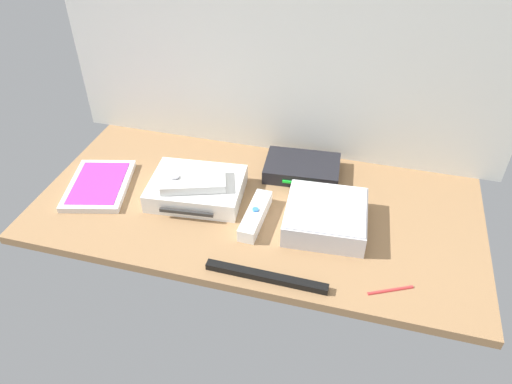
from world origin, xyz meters
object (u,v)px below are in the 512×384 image
remote_wand (255,215)px  sensor_bar (266,277)px  remote_classic_pad (193,181)px  network_router (302,168)px  game_console (196,190)px  game_case (99,185)px  stylus_pen (391,289)px  mini_computer (326,216)px

remote_wand → sensor_bar: bearing=-66.5°
remote_classic_pad → sensor_bar: (21.78, -19.31, -4.71)cm
sensor_bar → network_router: bearing=90.5°
game_console → game_case: (-23.68, -2.62, -1.44)cm
game_case → sensor_bar: (45.39, -17.55, -0.06)cm
network_router → sensor_bar: 35.60cm
remote_wand → stylus_pen: size_ratio=1.65×
mini_computer → stylus_pen: size_ratio=2.01×
remote_classic_pad → sensor_bar: 29.49cm
network_router → sensor_bar: size_ratio=0.79×
remote_wand → stylus_pen: (29.57, -12.44, -1.16)cm
mini_computer → remote_classic_pad: remote_classic_pad is taller
game_console → mini_computer: 30.34cm
game_console → stylus_pen: 48.01cm
game_case → stylus_pen: bearing=-25.9°
mini_computer → remote_wand: 15.16cm
stylus_pen → sensor_bar: bearing=-171.8°
mini_computer → game_console: bearing=176.2°
game_console → network_router: bearing=29.4°
mini_computer → stylus_pen: 20.99cm
mini_computer → remote_wand: (-14.92, -2.42, -1.13)cm
network_router → remote_classic_pad: 27.57cm
sensor_bar → game_console: bearing=137.9°
network_router → remote_wand: 20.86cm
mini_computer → game_case: size_ratio=0.83×
sensor_bar → stylus_pen: (23.21, 3.33, -0.35)cm
remote_classic_pad → stylus_pen: remote_classic_pad is taller
network_router → remote_wand: (-6.52, -19.82, -0.19)cm
mini_computer → sensor_bar: bearing=-115.2°
network_router → stylus_pen: size_ratio=2.10×
game_console → stylus_pen: (44.92, -16.85, -1.85)cm
remote_wand → sensor_bar: (6.36, -15.76, -0.81)cm
mini_computer → sensor_bar: mini_computer is taller
remote_wand → game_case: bearing=178.9°
remote_wand → stylus_pen: remote_wand is taller
game_case → sensor_bar: 48.67cm
game_case → remote_classic_pad: remote_classic_pad is taller
remote_classic_pad → network_router: bearing=17.4°
stylus_pen → mini_computer: bearing=134.6°
network_router → remote_wand: bearing=-112.7°
game_console → remote_wand: (15.36, -4.41, -0.69)cm
network_router → remote_classic_pad: remote_classic_pad is taller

